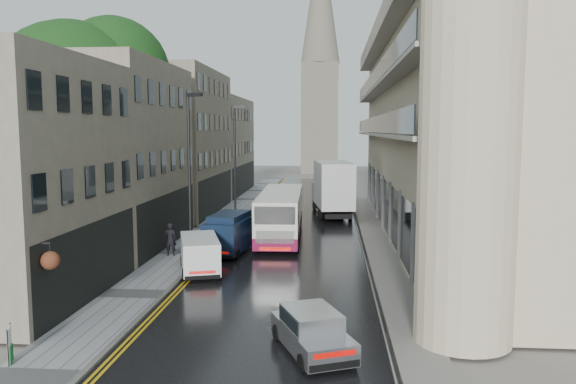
% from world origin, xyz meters
% --- Properties ---
extents(road, '(9.00, 85.00, 0.02)m').
position_xyz_m(road, '(0.00, 27.50, 0.01)').
color(road, black).
rests_on(road, ground).
extents(left_sidewalk, '(2.70, 85.00, 0.12)m').
position_xyz_m(left_sidewalk, '(-5.85, 27.50, 0.06)').
color(left_sidewalk, gray).
rests_on(left_sidewalk, ground).
extents(right_sidewalk, '(1.80, 85.00, 0.12)m').
position_xyz_m(right_sidewalk, '(5.40, 27.50, 0.06)').
color(right_sidewalk, slate).
rests_on(right_sidewalk, ground).
extents(old_shop_row, '(4.50, 56.00, 12.00)m').
position_xyz_m(old_shop_row, '(-9.45, 30.00, 6.00)').
color(old_shop_row, gray).
rests_on(old_shop_row, ground).
extents(modern_block, '(8.00, 40.00, 14.00)m').
position_xyz_m(modern_block, '(10.30, 26.00, 7.00)').
color(modern_block, beige).
rests_on(modern_block, ground).
extents(church_spire, '(6.40, 6.40, 40.00)m').
position_xyz_m(church_spire, '(0.50, 82.00, 20.00)').
color(church_spire, '#6F6858').
rests_on(church_spire, ground).
extents(tree_near, '(10.56, 10.56, 13.89)m').
position_xyz_m(tree_near, '(-12.50, 20.00, 6.95)').
color(tree_near, black).
rests_on(tree_near, ground).
extents(tree_far, '(9.24, 9.24, 12.46)m').
position_xyz_m(tree_far, '(-12.20, 33.00, 6.23)').
color(tree_far, black).
rests_on(tree_far, ground).
extents(cream_bus, '(2.91, 11.32, 3.07)m').
position_xyz_m(cream_bus, '(-1.80, 21.28, 1.55)').
color(cream_bus, white).
rests_on(cream_bus, road).
extents(white_lorry, '(3.71, 8.95, 4.56)m').
position_xyz_m(white_lorry, '(1.71, 31.84, 2.30)').
color(white_lorry, silver).
rests_on(white_lorry, road).
extents(silver_hatchback, '(2.97, 4.13, 1.42)m').
position_xyz_m(silver_hatchback, '(1.84, 3.83, 0.73)').
color(silver_hatchback, '#A5A5AA').
rests_on(silver_hatchback, road).
extents(white_van, '(2.85, 4.40, 1.84)m').
position_xyz_m(white_van, '(-4.28, 13.43, 0.94)').
color(white_van, white).
rests_on(white_van, road).
extents(navy_van, '(2.57, 4.99, 2.43)m').
position_xyz_m(navy_van, '(-4.30, 18.21, 1.23)').
color(navy_van, '#0E1C33').
rests_on(navy_van, road).
extents(pedestrian, '(0.72, 0.51, 1.84)m').
position_xyz_m(pedestrian, '(-6.34, 18.20, 1.04)').
color(pedestrian, black).
rests_on(pedestrian, left_sidewalk).
extents(lamp_post_near, '(1.01, 0.62, 8.97)m').
position_xyz_m(lamp_post_near, '(-5.28, 18.55, 4.60)').
color(lamp_post_near, black).
rests_on(lamp_post_near, left_sidewalk).
extents(lamp_post_far, '(1.01, 0.26, 8.89)m').
position_xyz_m(lamp_post_far, '(-5.24, 32.89, 4.57)').
color(lamp_post_far, black).
rests_on(lamp_post_far, left_sidewalk).
extents(estate_sign, '(0.33, 0.62, 1.07)m').
position_xyz_m(estate_sign, '(-7.05, 3.62, 0.65)').
color(estate_sign, silver).
rests_on(estate_sign, left_sidewalk).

